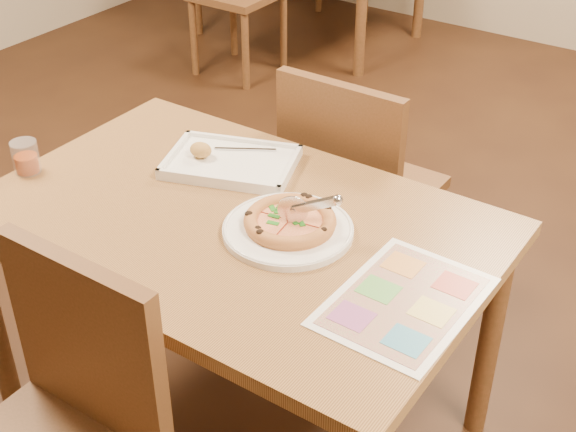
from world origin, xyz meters
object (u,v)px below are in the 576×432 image
Objects in this scene: pizza_cutter at (308,206)px; glass_tumbler at (26,159)px; dining_table at (235,246)px; appetizer_tray at (229,163)px; plate at (288,230)px; pizza at (290,221)px; chair_far at (352,172)px; menu at (405,301)px; chair_near at (62,409)px.

glass_tumbler is at bearing 167.69° from pizza_cutter.
appetizer_tray is (-0.17, 0.20, 0.10)m from dining_table.
plate is 3.52× the size of glass_tumbler.
pizza is 0.78m from glass_tumbler.
chair_far is 0.62m from plate.
chair_far reaches higher than dining_table.
glass_tumbler is (-0.76, -0.16, 0.03)m from plate.
appetizer_tray is at bearing 151.10° from plate.
menu is at bearing -20.41° from appetizer_tray.
dining_table is 3.31× the size of menu.
appetizer_tray is (-0.32, 0.18, 0.00)m from plate.
chair_far is at bearing 84.75° from pizza_cutter.
plate is at bearing 177.39° from pizza_cutter.
dining_table is 0.28m from appetizer_tray.
glass_tumbler is (-0.76, -0.17, 0.01)m from pizza.
pizza_cutter is (0.20, 0.64, 0.24)m from chair_near.
chair_far reaches higher than pizza_cutter.
plate is at bearing -28.90° from appetizer_tray.
appetizer_tray is at bearing 132.00° from pizza_cutter.
pizza_cutter is 0.41m from appetizer_tray.
dining_table is 0.52m from menu.
pizza reaches higher than menu.
chair_near is at bearing 90.00° from chair_far.
plate is 0.02m from pizza.
chair_far reaches higher than glass_tumbler.
appetizer_tray is (-0.17, 0.80, 0.17)m from chair_near.
dining_table is 0.61m from chair_near.
chair_far is 3.38× the size of pizza_cutter.
chair_far is at bearing 90.00° from chair_near.
plate is at bearing 168.08° from menu.
dining_table is at bearing -167.56° from pizza.
chair_far is 1.14× the size of appetizer_tray.
chair_far is 2.06× the size of pizza.
menu is (0.51, 0.55, 0.16)m from chair_near.
glass_tumbler is at bearing -142.91° from appetizer_tray.
pizza_cutter reaches higher than dining_table.
glass_tumbler reaches higher than pizza.
chair_near reaches higher than appetizer_tray.
appetizer_tray reaches higher than menu.
pizza is (-0.00, 0.01, 0.02)m from plate.
chair_near is 0.77m from menu.
dining_table is 3.15× the size of appetizer_tray.
menu is at bearing -5.84° from dining_table.
chair_far is at bearing 66.86° from appetizer_tray.
chair_near is 5.14× the size of glass_tumbler.
pizza_cutter is at bearing 12.20° from glass_tumbler.
chair_near reaches higher than plate.
glass_tumbler is (-0.61, -0.73, 0.19)m from chair_far.
menu is at bearing -11.92° from plate.
appetizer_tray is at bearing 159.59° from menu.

